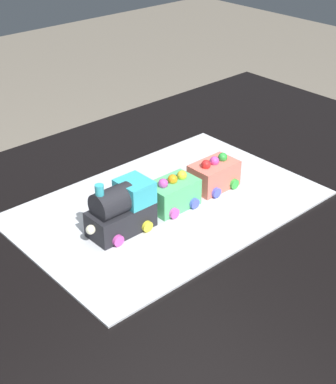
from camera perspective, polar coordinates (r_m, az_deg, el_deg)
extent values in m
cube|color=black|center=(1.17, 3.61, -1.91)|extent=(1.40, 1.00, 0.03)
cube|color=black|center=(2.03, 7.29, 0.71)|extent=(0.07, 0.07, 0.71)
cube|color=silver|center=(1.16, 0.00, -1.36)|extent=(0.60, 0.40, 0.00)
cube|color=#232328|center=(1.07, -4.72, -2.73)|extent=(0.12, 0.06, 0.05)
cylinder|color=#232328|center=(1.04, -5.51, -1.00)|extent=(0.08, 0.05, 0.05)
cube|color=#38B7C6|center=(1.06, -3.36, 0.07)|extent=(0.06, 0.06, 0.04)
cylinder|color=#38B7C6|center=(1.01, -6.87, -0.04)|extent=(0.02, 0.02, 0.03)
sphere|color=#F4EFCC|center=(1.03, -7.75, -3.75)|extent=(0.02, 0.02, 0.02)
cylinder|color=#D84CB2|center=(1.04, -4.97, -4.89)|extent=(0.02, 0.01, 0.02)
cylinder|color=yellow|center=(1.07, -2.05, -3.49)|extent=(0.02, 0.01, 0.02)
cylinder|color=#4C59D8|center=(1.09, -7.29, -3.23)|extent=(0.02, 0.01, 0.02)
cylinder|color=red|center=(1.12, -4.43, -1.94)|extent=(0.02, 0.01, 0.02)
cube|color=#59CC7A|center=(1.14, 0.47, -0.22)|extent=(0.10, 0.06, 0.06)
cylinder|color=#D84CB2|center=(1.11, 0.66, -2.16)|extent=(0.02, 0.01, 0.02)
cylinder|color=#4C59D8|center=(1.14, 2.70, -1.17)|extent=(0.02, 0.01, 0.02)
cylinder|color=green|center=(1.15, -1.75, -0.73)|extent=(0.02, 0.01, 0.02)
cylinder|color=orange|center=(1.19, 0.28, 0.19)|extent=(0.02, 0.01, 0.02)
sphere|color=yellow|center=(1.14, 1.41, 1.69)|extent=(0.02, 0.02, 0.02)
sphere|color=#D84CB2|center=(1.11, -0.48, 0.86)|extent=(0.02, 0.02, 0.02)
sphere|color=orange|center=(1.12, 0.47, 1.28)|extent=(0.02, 0.02, 0.02)
cube|color=#F27260|center=(1.21, 4.61, 1.69)|extent=(0.10, 0.06, 0.06)
cylinder|color=#4C59D8|center=(1.18, 4.89, -0.09)|extent=(0.02, 0.01, 0.02)
cylinder|color=green|center=(1.22, 6.69, 0.79)|extent=(0.02, 0.01, 0.02)
cylinder|color=yellow|center=(1.22, 2.47, 1.19)|extent=(0.02, 0.01, 0.02)
cylinder|color=green|center=(1.26, 4.27, 2.00)|extent=(0.02, 0.01, 0.02)
sphere|color=red|center=(1.18, 3.83, 2.75)|extent=(0.02, 0.02, 0.02)
sphere|color=#D84CB2|center=(1.19, 4.67, 3.12)|extent=(0.02, 0.02, 0.02)
sphere|color=green|center=(1.21, 5.50, 3.48)|extent=(0.02, 0.02, 0.02)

